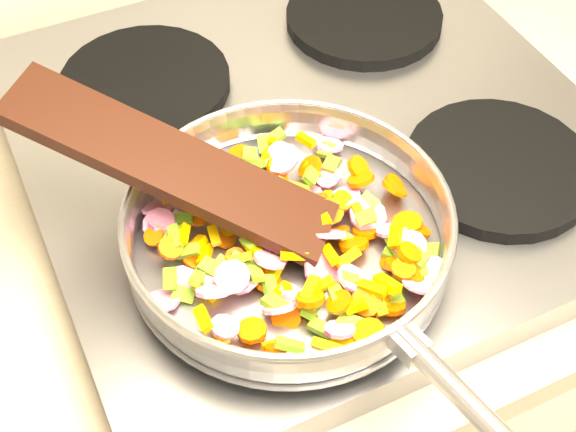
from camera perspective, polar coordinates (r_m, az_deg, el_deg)
name	(u,v)px	position (r m, az deg, el deg)	size (l,w,h in m)	color
cooktop	(313,141)	(0.88, 1.76, 5.33)	(0.60, 0.60, 0.04)	#939399
grate_fl	(245,262)	(0.73, -3.05, -3.31)	(0.19, 0.19, 0.02)	black
grate_fr	(499,167)	(0.84, 14.75, 3.39)	(0.19, 0.19, 0.02)	black
grate_bl	(145,82)	(0.92, -10.12, 9.35)	(0.19, 0.19, 0.02)	black
grate_br	(364,17)	(1.01, 5.43, 13.89)	(0.19, 0.19, 0.02)	black
saute_pan	(290,230)	(0.71, 0.13, -1.00)	(0.33, 0.50, 0.05)	#9E9EA5
vegetable_heap	(297,239)	(0.72, 0.61, -1.67)	(0.27, 0.28, 0.05)	#679C1E
wooden_spatula	(171,164)	(0.71, -8.34, 3.65)	(0.30, 0.07, 0.01)	black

